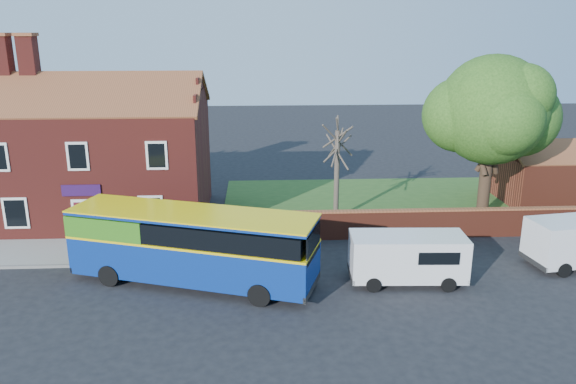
{
  "coord_description": "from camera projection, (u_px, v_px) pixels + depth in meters",
  "views": [
    {
      "loc": [
        2.28,
        -21.0,
        10.99
      ],
      "look_at": [
        3.64,
        5.0,
        3.27
      ],
      "focal_mm": 35.0,
      "sensor_mm": 36.0,
      "label": 1
    }
  ],
  "objects": [
    {
      "name": "ground",
      "position": [
        206.0,
        304.0,
        23.12
      ],
      "size": [
        120.0,
        120.0,
        0.0
      ],
      "primitive_type": "plane",
      "color": "black",
      "rests_on": "ground"
    },
    {
      "name": "boundary_wall",
      "position": [
        459.0,
        223.0,
        30.24
      ],
      "size": [
        22.0,
        0.38,
        1.6
      ],
      "color": "maroon",
      "rests_on": "ground"
    },
    {
      "name": "pavement",
      "position": [
        77.0,
        252.0,
        28.26
      ],
      "size": [
        18.0,
        3.5,
        0.12
      ],
      "primitive_type": "cube",
      "color": "gray",
      "rests_on": "ground"
    },
    {
      "name": "van_near",
      "position": [
        408.0,
        256.0,
        24.73
      ],
      "size": [
        5.12,
        2.28,
        2.21
      ],
      "rotation": [
        0.0,
        0.0,
        -0.05
      ],
      "color": "white",
      "rests_on": "ground"
    },
    {
      "name": "shop_building",
      "position": [
        101.0,
        161.0,
        32.81
      ],
      "size": [
        12.3,
        8.13,
        10.5
      ],
      "color": "maroon",
      "rests_on": "ground"
    },
    {
      "name": "grass_strip",
      "position": [
        426.0,
        203.0,
        36.21
      ],
      "size": [
        26.0,
        12.0,
        0.04
      ],
      "primitive_type": "cube",
      "color": "#426B28",
      "rests_on": "ground"
    },
    {
      "name": "large_tree",
      "position": [
        492.0,
        113.0,
        31.8
      ],
      "size": [
        7.83,
        6.19,
        9.55
      ],
      "color": "black",
      "rests_on": "ground"
    },
    {
      "name": "bus",
      "position": [
        185.0,
        243.0,
        24.58
      ],
      "size": [
        11.19,
        6.05,
        3.31
      ],
      "rotation": [
        0.0,
        0.0,
        -0.32
      ],
      "color": "navy",
      "rests_on": "ground"
    },
    {
      "name": "bare_tree",
      "position": [
        337.0,
        171.0,
        32.35
      ],
      "size": [
        2.18,
        2.59,
        5.81
      ],
      "color": "#4C4238",
      "rests_on": "ground"
    },
    {
      "name": "outbuilding",
      "position": [
        565.0,
        177.0,
        36.2
      ],
      "size": [
        8.2,
        5.06,
        4.17
      ],
      "color": "maroon",
      "rests_on": "ground"
    },
    {
      "name": "kerb",
      "position": [
        65.0,
        266.0,
        26.58
      ],
      "size": [
        18.0,
        0.15,
        0.14
      ],
      "primitive_type": "cube",
      "color": "slate",
      "rests_on": "ground"
    }
  ]
}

